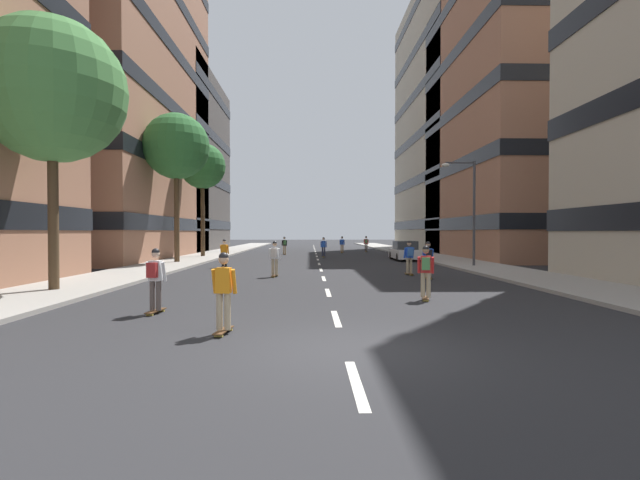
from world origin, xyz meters
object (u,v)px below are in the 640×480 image
Objects in this scene: skater_4 at (224,252)px; skater_5 at (409,255)px; street_tree_near at (203,167)px; street_tree_far at (176,147)px; skater_2 at (366,243)px; skater_1 at (342,244)px; skater_6 at (426,269)px; skater_9 at (224,289)px; parked_car_near at (405,251)px; skater_10 at (428,258)px; skater_3 at (155,276)px; street_tree_mid at (52,91)px; skater_8 at (284,244)px; skater_7 at (275,256)px; skater_0 at (324,246)px; streetlamp_right at (468,201)px.

skater_4 is 11.70m from skater_5.
street_tree_far is (0.00, -7.77, 0.26)m from street_tree_near.
skater_2 is (15.69, 11.06, -6.91)m from street_tree_near.
skater_1 is 1.00× the size of skater_6.
skater_6 and skater_9 have the same top height.
parked_car_near is 2.47× the size of skater_4.
parked_car_near is 0.45× the size of street_tree_near.
street_tree_far is 24.50m from skater_9.
street_tree_far is 22.00m from skater_1.
street_tree_near is at bearing 103.93° from skater_9.
skater_6 and skater_10 have the same top height.
skater_4 is at bearing 94.02° from skater_3.
skater_9 is (3.45, -18.59, 0.00)m from skater_4.
street_tree_mid reaches higher than skater_8.
skater_1 is at bearing 68.04° from street_tree_mid.
skater_3 and skater_6 have the same top height.
skater_2 is at bearing 78.62° from skater_9.
skater_1 and skater_4 have the same top height.
street_tree_far is at bearing 104.56° from skater_3.
skater_7 is at bearing 76.24° from skater_3.
skater_5 is at bearing -76.88° from skater_0.
street_tree_mid reaches higher than skater_1.
street_tree_far reaches higher than skater_0.
skater_8 is at bearing 36.41° from street_tree_near.
street_tree_far is 15.04m from skater_0.
skater_2 is 1.00× the size of skater_5.
skater_7 and skater_9 have the same top height.
skater_2 is at bearing 40.29° from skater_1.
skater_6 is (-3.73, -20.84, 0.32)m from parked_car_near.
skater_5 is at bearing 80.94° from skater_6.
skater_5 is (14.46, 6.55, -6.31)m from street_tree_mid.
street_tree_near is 5.52× the size of skater_6.
parked_car_near is 2.47× the size of skater_0.
parked_car_near is 13.60m from skater_1.
skater_2 is at bearing 74.67° from skater_3.
skater_6 is 1.00× the size of skater_7.
skater_3 is at bearing -79.45° from street_tree_near.
streetlamp_right is 3.65× the size of skater_7.
skater_8 is at bearing 86.97° from skater_3.
street_tree_mid is 5.51× the size of skater_2.
skater_0 is (10.56, 23.29, -6.34)m from street_tree_mid.
skater_0 is (-8.66, 11.91, -3.15)m from streetlamp_right.
skater_1 is 36.91m from skater_3.
skater_9 is (-8.26, -41.04, -0.03)m from skater_2.
skater_9 is at bearing -95.92° from skater_0.
street_tree_mid reaches higher than skater_7.
skater_3 is at bearing -105.33° from skater_2.
skater_4 is 7.04m from skater_7.
street_tree_mid is 11.40m from skater_7.
skater_1 and skater_6 have the same top height.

